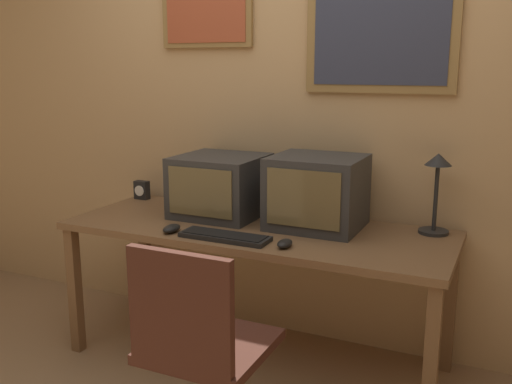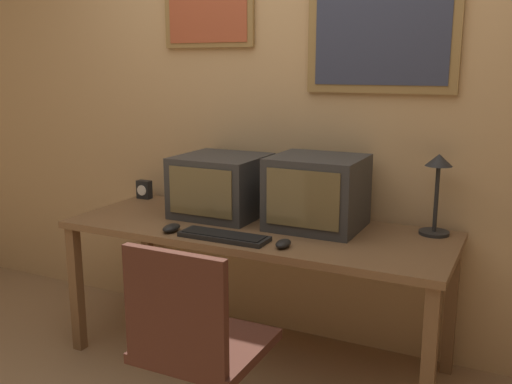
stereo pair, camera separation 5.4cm
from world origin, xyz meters
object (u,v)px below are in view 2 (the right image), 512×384
Objects in this scene: mouse_far_corner at (171,228)px; office_chair at (199,369)px; desk_clock at (144,190)px; monitor_right at (317,192)px; keyboard_main at (224,236)px; desk_lamp at (438,181)px; mouse_near_keyboard at (283,244)px; monitor_left at (221,185)px.

office_chair is at bearing -48.47° from mouse_far_corner.
desk_clock is at bearing 134.16° from office_chair.
monitor_right is 0.52m from keyboard_main.
desk_lamp is 1.40m from office_chair.
mouse_near_keyboard is at bearing -24.09° from desk_clock.
keyboard_main is at bearing -59.06° from monitor_left.
mouse_far_corner is (-0.06, -0.40, -0.14)m from monitor_left.
office_chair is (-0.10, -0.57, -0.35)m from mouse_near_keyboard.
desk_clock reaches higher than keyboard_main.
monitor_left reaches higher than office_chair.
monitor_right reaches higher than monitor_left.
mouse_far_corner is at bearing -177.48° from keyboard_main.
keyboard_main is at bearing -130.26° from monitor_right.
keyboard_main is at bearing 109.73° from office_chair.
mouse_far_corner reaches higher than mouse_near_keyboard.
monitor_left is 1.00× the size of monitor_right.
monitor_right is 0.74m from mouse_far_corner.
desk_lamp is (1.10, 0.13, 0.10)m from monitor_left.
monitor_left is at bearing -11.88° from desk_clock.
desk_lamp is at bearing 6.52° from monitor_left.
monitor_right is at bearing -6.58° from desk_clock.
keyboard_main is 1.11× the size of desk_lamp.
mouse_near_keyboard is 1.26m from desk_clock.
desk_clock is 1.55m from office_chair.
office_chair reaches higher than mouse_far_corner.
monitor_right is 1.08m from office_chair.
desk_clock is 1.73m from desk_lamp.
monitor_right is at bearing -166.65° from desk_lamp.
mouse_far_corner is 1.04× the size of desk_clock.
monitor_left is 0.67m from mouse_near_keyboard.
desk_lamp reaches higher than mouse_near_keyboard.
office_chair is at bearing -45.84° from desk_clock.
monitor_right reaches higher than office_chair.
monitor_left is 1.12m from desk_lamp.
desk_clock is at bearing 168.12° from monitor_left.
office_chair is at bearing -70.27° from keyboard_main.
mouse_near_keyboard is 0.27× the size of desk_lamp.
desk_clock is 0.28× the size of desk_lamp.
monitor_right is 3.99× the size of desk_clock.
mouse_near_keyboard is 0.59m from mouse_far_corner.
desk_lamp reaches higher than monitor_right.
monitor_right is 4.27× the size of mouse_near_keyboard.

